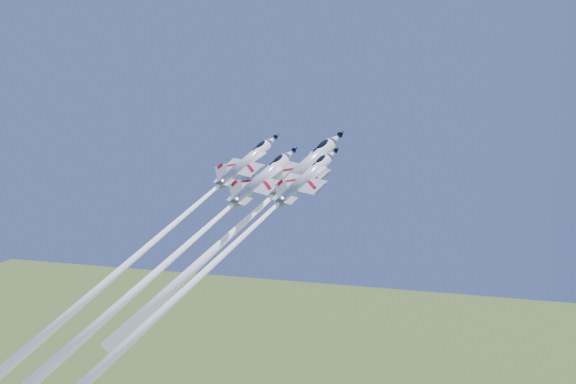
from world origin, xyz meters
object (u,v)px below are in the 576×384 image
(jet_lead, at_px, (244,222))
(jet_right, at_px, (213,264))
(jet_left, at_px, (156,239))
(jet_slot, at_px, (184,248))

(jet_lead, distance_m, jet_right, 12.50)
(jet_left, relative_size, jet_right, 1.01)
(jet_lead, distance_m, jet_left, 13.97)
(jet_slot, bearing_deg, jet_right, 6.19)
(jet_left, relative_size, jet_slot, 1.11)
(jet_lead, bearing_deg, jet_left, -121.06)
(jet_slot, bearing_deg, jet_left, -171.66)
(jet_lead, xyz_separation_m, jet_right, (-0.56, -11.89, -3.82))
(jet_lead, height_order, jet_slot, jet_lead)
(jet_lead, height_order, jet_right, jet_lead)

